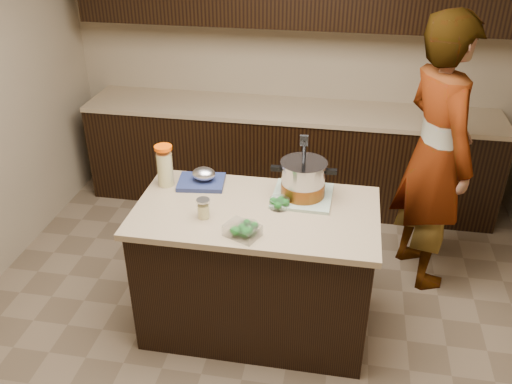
% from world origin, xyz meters
% --- Properties ---
extents(ground_plane, '(4.00, 4.00, 0.00)m').
position_xyz_m(ground_plane, '(0.00, 0.00, 0.00)').
color(ground_plane, brown).
rests_on(ground_plane, ground).
extents(room_shell, '(4.04, 4.04, 2.72)m').
position_xyz_m(room_shell, '(0.00, 0.00, 1.71)').
color(room_shell, tan).
rests_on(room_shell, ground).
extents(back_cabinets, '(3.60, 0.63, 2.33)m').
position_xyz_m(back_cabinets, '(0.00, 1.74, 0.94)').
color(back_cabinets, black).
rests_on(back_cabinets, ground).
extents(island, '(1.46, 0.81, 0.90)m').
position_xyz_m(island, '(0.00, 0.00, 0.45)').
color(island, black).
rests_on(island, ground).
extents(dish_towel, '(0.37, 0.37, 0.02)m').
position_xyz_m(dish_towel, '(0.26, 0.19, 0.91)').
color(dish_towel, '#608F6B').
rests_on(dish_towel, island).
extents(stock_pot, '(0.40, 0.30, 0.40)m').
position_xyz_m(stock_pot, '(0.26, 0.19, 1.01)').
color(stock_pot, '#B7B7BC').
rests_on(stock_pot, dish_towel).
extents(lemonade_pitcher, '(0.12, 0.12, 0.27)m').
position_xyz_m(lemonade_pitcher, '(-0.62, 0.20, 1.03)').
color(lemonade_pitcher, '#D5CA82').
rests_on(lemonade_pitcher, island).
extents(mason_jar, '(0.10, 0.10, 0.13)m').
position_xyz_m(mason_jar, '(-0.28, -0.14, 0.96)').
color(mason_jar, '#D5CA82').
rests_on(mason_jar, island).
extents(broccoli_tub_left, '(0.16, 0.16, 0.06)m').
position_xyz_m(broccoli_tub_left, '(0.13, 0.05, 0.93)').
color(broccoli_tub_left, silver).
rests_on(broccoli_tub_left, island).
extents(broccoli_tub_right, '(0.12, 0.12, 0.06)m').
position_xyz_m(broccoli_tub_right, '(0.00, -0.25, 0.93)').
color(broccoli_tub_right, silver).
rests_on(broccoli_tub_right, island).
extents(broccoli_tub_rect, '(0.22, 0.20, 0.07)m').
position_xyz_m(broccoli_tub_rect, '(-0.03, -0.28, 0.93)').
color(broccoli_tub_rect, silver).
rests_on(broccoli_tub_rect, island).
extents(blue_tray, '(0.32, 0.27, 0.11)m').
position_xyz_m(blue_tray, '(-0.39, 0.25, 0.94)').
color(blue_tray, navy).
rests_on(blue_tray, island).
extents(person, '(0.71, 0.84, 1.96)m').
position_xyz_m(person, '(1.11, 0.79, 0.98)').
color(person, gray).
rests_on(person, ground).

